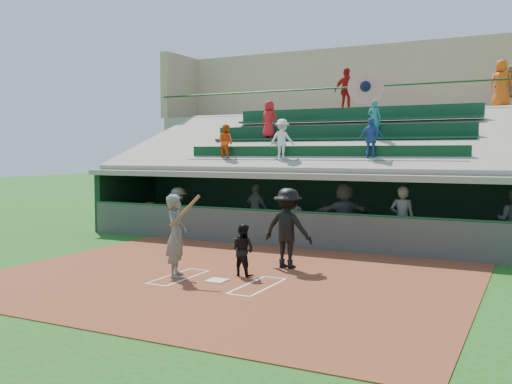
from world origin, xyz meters
The scene contains 21 objects.
ground centered at (0.00, 0.00, 0.00)m, with size 100.00×100.00×0.00m, color #195016.
dirt_slab centered at (0.00, 0.50, 0.01)m, with size 11.00×9.00×0.02m, color brown.
home_plate centered at (0.00, 0.00, 0.04)m, with size 0.43×0.43×0.03m, color white.
batters_box_chalk centered at (0.00, 0.00, 0.02)m, with size 2.65×1.85×0.01m.
dugout_floor centered at (0.00, 6.75, 0.02)m, with size 16.00×3.50×0.04m, color gray.
concourse_slab centered at (0.00, 13.50, 2.30)m, with size 20.00×3.00×4.60m, color gray.
grandstand centered at (-0.01, 10.51, 2.26)m, with size 20.40×10.40×7.80m.
batter_at_plate centered at (-1.08, -0.02, 0.99)m, with size 0.99×0.84×1.95m.
catcher centered at (0.25, 0.78, 0.63)m, with size 0.60×0.47×1.23m, color black.
home_umpire centered at (0.82, 2.13, 1.02)m, with size 1.30×0.75×2.01m, color black.
dugout_bench centered at (-0.29, 7.99, 0.25)m, with size 13.68×0.41×0.41m, color brown.
white_table centered at (-6.43, 5.93, 0.38)m, with size 0.77×0.58×0.68m, color white.
water_cooler centered at (-6.36, 6.01, 0.90)m, with size 0.36×0.36×0.36m, color #E25F0D.
dugout_player_a centered at (-4.61, 5.25, 0.88)m, with size 1.09×0.63×1.68m, color #51534F.
dugout_player_b centered at (-2.14, 6.29, 0.95)m, with size 1.07×0.44×1.82m, color #60625D.
dugout_player_c centered at (-0.51, 5.53, 0.86)m, with size 0.81×0.52×1.65m, color #5C5F5A.
dugout_player_d centered at (1.00, 6.18, 1.01)m, with size 1.79×0.57×1.93m, color #555752.
dugout_player_e centered at (2.93, 5.62, 1.00)m, with size 0.70×0.46×1.92m, color #535550.
concourse_staff_a centered at (-0.93, 12.43, 5.54)m, with size 1.10×0.46×1.88m, color #AB1613.
concourse_staff_b centered at (5.06, 12.54, 5.50)m, with size 0.88×0.57×1.80m, color #E6510D.
concourse_staff_c centered at (5.41, 13.17, 5.45)m, with size 1.57×0.50×1.70m, color tan.
Camera 1 is at (6.45, -10.97, 2.93)m, focal length 40.00 mm.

